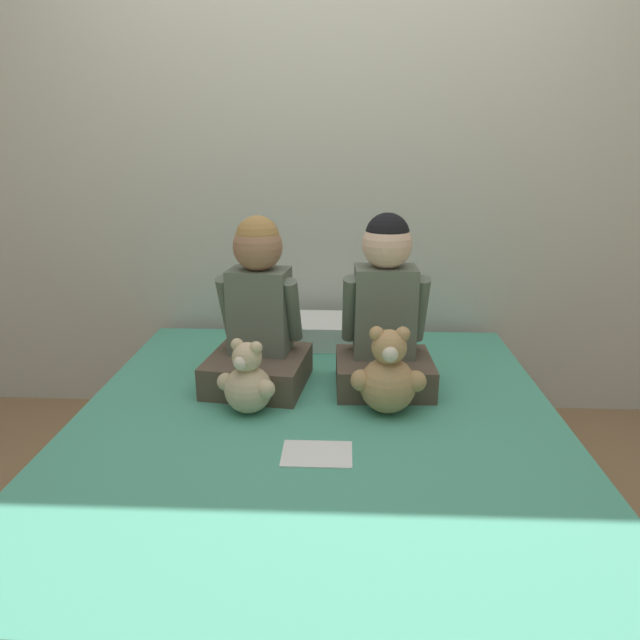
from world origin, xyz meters
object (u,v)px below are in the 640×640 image
teddy_bear_held_by_left_child (248,382)px  child_on_right (385,314)px  child_on_left (259,317)px  teddy_bear_held_by_right_child (388,377)px  sign_card (317,454)px  pillow_at_headboard (325,331)px  bed (317,474)px

teddy_bear_held_by_left_child → child_on_right: bearing=49.0°
child_on_left → teddy_bear_held_by_right_child: size_ratio=2.08×
teddy_bear_held_by_right_child → sign_card: bearing=-127.4°
teddy_bear_held_by_left_child → sign_card: (0.25, -0.27, -0.11)m
teddy_bear_held_by_left_child → pillow_at_headboard: teddy_bear_held_by_left_child is taller
child_on_left → child_on_right: size_ratio=0.98×
child_on_left → teddy_bear_held_by_right_child: bearing=-18.1°
child_on_right → sign_card: bearing=-115.4°
bed → pillow_at_headboard: (0.00, 0.75, 0.27)m
sign_card → child_on_left: bearing=115.0°
pillow_at_headboard → sign_card: size_ratio=2.53×
pillow_at_headboard → bed: bearing=-90.0°
child_on_left → bed: bearing=-43.5°
bed → child_on_right: (0.24, 0.29, 0.50)m
pillow_at_headboard → sign_card: bearing=-89.4°
bed → child_on_right: bearing=50.6°
child_on_left → child_on_right: bearing=7.5°
bed → pillow_at_headboard: pillow_at_headboard is taller
child_on_right → pillow_at_headboard: 0.56m
bed → sign_card: size_ratio=8.82×
sign_card → teddy_bear_held_by_left_child: bearing=132.5°
bed → teddy_bear_held_by_right_child: teddy_bear_held_by_right_child is taller
teddy_bear_held_by_right_child → teddy_bear_held_by_left_child: bearing=-176.9°
child_on_left → teddy_bear_held_by_right_child: child_on_left is taller
teddy_bear_held_by_right_child → pillow_at_headboard: bearing=109.3°
child_on_right → sign_card: child_on_right is taller
bed → teddy_bear_held_by_right_child: (0.24, 0.06, 0.34)m
teddy_bear_held_by_left_child → child_on_left: bearing=110.1°
child_on_left → pillow_at_headboard: size_ratio=1.20×
child_on_right → pillow_at_headboard: child_on_right is taller
bed → child_on_left: 0.61m
child_on_right → sign_card: (-0.23, -0.52, -0.28)m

